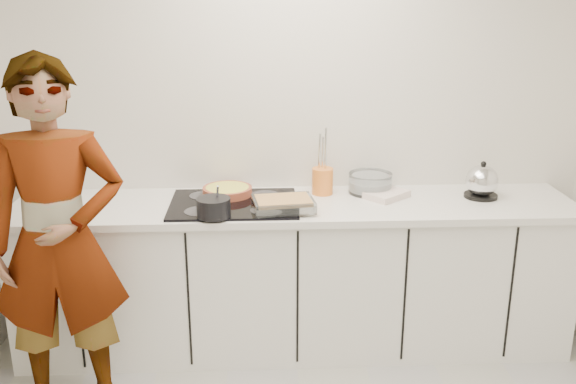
{
  "coord_description": "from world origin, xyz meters",
  "views": [
    {
      "loc": [
        -0.2,
        -2.21,
        2.08
      ],
      "look_at": [
        -0.05,
        1.05,
        1.05
      ],
      "focal_mm": 40.0,
      "sensor_mm": 36.0,
      "label": 1
    }
  ],
  "objects_px": {
    "utensil_crock": "(322,181)",
    "cook": "(58,243)",
    "tart_dish": "(227,190)",
    "mixing_bowl": "(370,184)",
    "kettle": "(482,182)",
    "hob": "(234,204)",
    "baking_dish": "(283,203)",
    "saucepan": "(214,207)"
  },
  "relations": [
    {
      "from": "utensil_crock",
      "to": "cook",
      "type": "xyz_separation_m",
      "value": [
        -1.36,
        -0.72,
        -0.08
      ]
    },
    {
      "from": "tart_dish",
      "to": "utensil_crock",
      "type": "bearing_deg",
      "value": 4.08
    },
    {
      "from": "mixing_bowl",
      "to": "cook",
      "type": "distance_m",
      "value": 1.8
    },
    {
      "from": "utensil_crock",
      "to": "cook",
      "type": "relative_size",
      "value": 0.09
    },
    {
      "from": "kettle",
      "to": "utensil_crock",
      "type": "relative_size",
      "value": 1.4
    },
    {
      "from": "hob",
      "to": "utensil_crock",
      "type": "relative_size",
      "value": 4.58
    },
    {
      "from": "mixing_bowl",
      "to": "cook",
      "type": "bearing_deg",
      "value": -156.1
    },
    {
      "from": "hob",
      "to": "tart_dish",
      "type": "relative_size",
      "value": 2.03
    },
    {
      "from": "hob",
      "to": "baking_dish",
      "type": "height_order",
      "value": "baking_dish"
    },
    {
      "from": "cook",
      "to": "baking_dish",
      "type": "bearing_deg",
      "value": 12.5
    },
    {
      "from": "kettle",
      "to": "hob",
      "type": "bearing_deg",
      "value": -177.06
    },
    {
      "from": "tart_dish",
      "to": "mixing_bowl",
      "type": "relative_size",
      "value": 1.22
    },
    {
      "from": "kettle",
      "to": "cook",
      "type": "distance_m",
      "value": 2.36
    },
    {
      "from": "cook",
      "to": "kettle",
      "type": "bearing_deg",
      "value": 7.47
    },
    {
      "from": "hob",
      "to": "baking_dish",
      "type": "relative_size",
      "value": 2.02
    },
    {
      "from": "baking_dish",
      "to": "cook",
      "type": "bearing_deg",
      "value": -160.06
    },
    {
      "from": "utensil_crock",
      "to": "cook",
      "type": "distance_m",
      "value": 1.54
    },
    {
      "from": "cook",
      "to": "hob",
      "type": "bearing_deg",
      "value": 25.24
    },
    {
      "from": "hob",
      "to": "mixing_bowl",
      "type": "distance_m",
      "value": 0.84
    },
    {
      "from": "hob",
      "to": "tart_dish",
      "type": "xyz_separation_m",
      "value": [
        -0.04,
        0.15,
        0.03
      ]
    },
    {
      "from": "tart_dish",
      "to": "baking_dish",
      "type": "xyz_separation_m",
      "value": [
        0.32,
        -0.28,
        0.01
      ]
    },
    {
      "from": "baking_dish",
      "to": "kettle",
      "type": "height_order",
      "value": "kettle"
    },
    {
      "from": "saucepan",
      "to": "cook",
      "type": "relative_size",
      "value": 0.1
    },
    {
      "from": "baking_dish",
      "to": "saucepan",
      "type": "bearing_deg",
      "value": -166.26
    },
    {
      "from": "tart_dish",
      "to": "mixing_bowl",
      "type": "bearing_deg",
      "value": 3.16
    },
    {
      "from": "tart_dish",
      "to": "saucepan",
      "type": "bearing_deg",
      "value": -98.62
    },
    {
      "from": "utensil_crock",
      "to": "cook",
      "type": "bearing_deg",
      "value": -151.95
    },
    {
      "from": "kettle",
      "to": "mixing_bowl",
      "type": "bearing_deg",
      "value": 169.2
    },
    {
      "from": "hob",
      "to": "kettle",
      "type": "xyz_separation_m",
      "value": [
        1.45,
        0.07,
        0.09
      ]
    },
    {
      "from": "saucepan",
      "to": "cook",
      "type": "xyz_separation_m",
      "value": [
        -0.73,
        -0.31,
        -0.06
      ]
    },
    {
      "from": "baking_dish",
      "to": "hob",
      "type": "bearing_deg",
      "value": 154.78
    },
    {
      "from": "baking_dish",
      "to": "cook",
      "type": "xyz_separation_m",
      "value": [
        -1.11,
        -0.4,
        -0.05
      ]
    },
    {
      "from": "saucepan",
      "to": "utensil_crock",
      "type": "distance_m",
      "value": 0.75
    },
    {
      "from": "hob",
      "to": "kettle",
      "type": "relative_size",
      "value": 3.26
    },
    {
      "from": "kettle",
      "to": "utensil_crock",
      "type": "distance_m",
      "value": 0.93
    },
    {
      "from": "mixing_bowl",
      "to": "cook",
      "type": "relative_size",
      "value": 0.16
    },
    {
      "from": "tart_dish",
      "to": "saucepan",
      "type": "height_order",
      "value": "saucepan"
    },
    {
      "from": "tart_dish",
      "to": "baking_dish",
      "type": "bearing_deg",
      "value": -41.22
    },
    {
      "from": "baking_dish",
      "to": "mixing_bowl",
      "type": "bearing_deg",
      "value": 31.35
    },
    {
      "from": "hob",
      "to": "tart_dish",
      "type": "height_order",
      "value": "tart_dish"
    },
    {
      "from": "tart_dish",
      "to": "baking_dish",
      "type": "height_order",
      "value": "baking_dish"
    },
    {
      "from": "hob",
      "to": "saucepan",
      "type": "bearing_deg",
      "value": -113.73
    }
  ]
}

